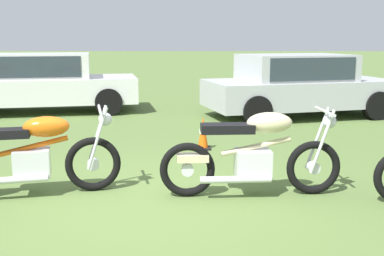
% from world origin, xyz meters
% --- Properties ---
extents(ground_plane, '(120.00, 120.00, 0.00)m').
position_xyz_m(ground_plane, '(0.00, 0.00, 0.00)').
color(ground_plane, '#567038').
extents(motorcycle_orange, '(2.03, 0.86, 1.02)m').
position_xyz_m(motorcycle_orange, '(-1.27, 0.23, 0.48)').
color(motorcycle_orange, black).
rests_on(motorcycle_orange, ground).
extents(motorcycle_cream, '(2.10, 0.64, 1.02)m').
position_xyz_m(motorcycle_cream, '(1.28, 0.29, 0.49)').
color(motorcycle_cream, black).
rests_on(motorcycle_cream, ground).
extents(car_white, '(4.60, 2.70, 1.43)m').
position_xyz_m(car_white, '(-3.21, 6.40, 0.80)').
color(car_white, silver).
rests_on(car_white, ground).
extents(car_silver, '(4.63, 3.01, 1.43)m').
position_xyz_m(car_silver, '(2.85, 5.87, 0.80)').
color(car_silver, '#B2B5BA').
rests_on(car_silver, ground).
extents(traffic_cone, '(0.25, 0.25, 0.54)m').
position_xyz_m(traffic_cone, '(0.69, 2.59, 0.25)').
color(traffic_cone, '#EA590F').
rests_on(traffic_cone, ground).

